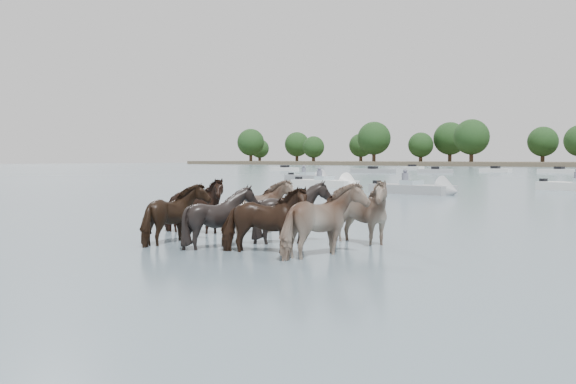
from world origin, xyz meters
The scene contains 7 objects.
ground centered at (0.00, 0.00, 0.00)m, with size 400.00×400.00×0.00m, color slate.
shoreline centered at (-70.00, 150.00, 0.50)m, with size 160.00×30.00×1.00m, color #4C4233.
pony_herd centered at (2.26, 1.89, 0.60)m, with size 6.80×4.33×1.62m.
motorboat_a centered at (-12.29, 25.01, 0.23)m, with size 5.17×1.93×1.92m.
motorboat_b centered at (-4.30, 21.97, 0.23)m, with size 5.21×1.98×1.92m.
motorboat_f centered at (-20.78, 34.10, 0.23)m, with size 4.71×2.15×1.92m.
treeline centered at (-67.92, 150.34, 6.57)m, with size 145.74×21.82×12.13m.
Camera 1 is at (11.63, -8.58, 1.88)m, focal length 40.14 mm.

